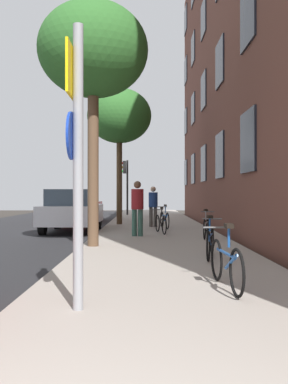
{
  "coord_description": "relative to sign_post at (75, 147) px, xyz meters",
  "views": [
    {
      "loc": [
        0.64,
        -0.86,
        1.47
      ],
      "look_at": [
        0.66,
        11.08,
        1.52
      ],
      "focal_mm": 39.21,
      "sensor_mm": 36.0,
      "label": 1
    }
  ],
  "objects": [
    {
      "name": "traffic_light",
      "position": [
        -0.38,
        21.84,
        0.5
      ],
      "size": [
        0.43,
        0.24,
        3.49
      ],
      "color": "black",
      "rests_on": "sidewalk"
    },
    {
      "name": "tree_near",
      "position": [
        -0.52,
        5.92,
        3.12
      ],
      "size": [
        2.85,
        2.85,
        6.27
      ],
      "color": "brown",
      "rests_on": "sidewalk"
    },
    {
      "name": "sign_post",
      "position": [
        0.0,
        0.0,
        0.0
      ],
      "size": [
        0.15,
        0.6,
        3.33
      ],
      "color": "gray",
      "rests_on": "sidewalk"
    },
    {
      "name": "bicycle_3",
      "position": [
        1.37,
        9.4,
        -1.54
      ],
      "size": [
        0.48,
        1.59,
        0.9
      ],
      "color": "black",
      "rests_on": "sidewalk"
    },
    {
      "name": "tree_far",
      "position": [
        -0.3,
        13.65,
        2.88
      ],
      "size": [
        2.84,
        2.84,
        6.01
      ],
      "color": "#4C3823",
      "rests_on": "sidewalk"
    },
    {
      "name": "pedestrian_1",
      "position": [
        1.17,
        12.19,
        -0.95
      ],
      "size": [
        0.38,
        0.38,
        1.64
      ],
      "color": "#4C4742",
      "rests_on": "sidewalk"
    },
    {
      "name": "road_asphalt",
      "position": [
        -4.35,
        10.98,
        -2.01
      ],
      "size": [
        7.0,
        38.0,
        0.01
      ],
      "primitive_type": "cube",
      "color": "#232326",
      "rests_on": "ground"
    },
    {
      "name": "car_2",
      "position": [
        -2.56,
        17.11,
        -1.17
      ],
      "size": [
        1.91,
        4.16,
        1.62
      ],
      "color": "red",
      "rests_on": "road_asphalt"
    },
    {
      "name": "pedestrian_0",
      "position": [
        0.58,
        8.46,
        -0.89
      ],
      "size": [
        0.55,
        0.55,
        1.75
      ],
      "color": "#33594C",
      "rests_on": "sidewalk"
    },
    {
      "name": "bicycle_1",
      "position": [
        2.18,
        3.9,
        -1.54
      ],
      "size": [
        0.53,
        1.55,
        0.91
      ],
      "color": "black",
      "rests_on": "sidewalk"
    },
    {
      "name": "bicycle_2",
      "position": [
        2.68,
        7.86,
        -1.55
      ],
      "size": [
        0.53,
        1.58,
        0.89
      ],
      "color": "black",
      "rests_on": "sidewalk"
    },
    {
      "name": "bicycle_4",
      "position": [
        1.6,
        11.49,
        -1.53
      ],
      "size": [
        0.44,
        1.7,
        0.93
      ],
      "color": "black",
      "rests_on": "sidewalk"
    },
    {
      "name": "ground_plane",
      "position": [
        -2.25,
        10.98,
        -2.01
      ],
      "size": [
        41.8,
        41.8,
        0.0
      ],
      "primitive_type": "plane",
      "color": "#332D28"
    },
    {
      "name": "car_1",
      "position": [
        -1.96,
        11.19,
        -1.17
      ],
      "size": [
        1.98,
        4.06,
        1.62
      ],
      "color": "silver",
      "rests_on": "road_asphalt"
    },
    {
      "name": "sidewalk",
      "position": [
        1.25,
        10.98,
        -1.95
      ],
      "size": [
        4.2,
        38.0,
        0.12
      ],
      "primitive_type": "cube",
      "color": "#9E9389",
      "rests_on": "ground"
    },
    {
      "name": "building_facade",
      "position": [
        3.85,
        10.48,
        5.3
      ],
      "size": [
        0.56,
        27.0,
        14.59
      ],
      "color": "brown",
      "rests_on": "ground"
    },
    {
      "name": "bicycle_0",
      "position": [
        1.96,
        1.1,
        -1.53
      ],
      "size": [
        0.42,
        1.73,
        0.93
      ],
      "color": "black",
      "rests_on": "sidewalk"
    }
  ]
}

